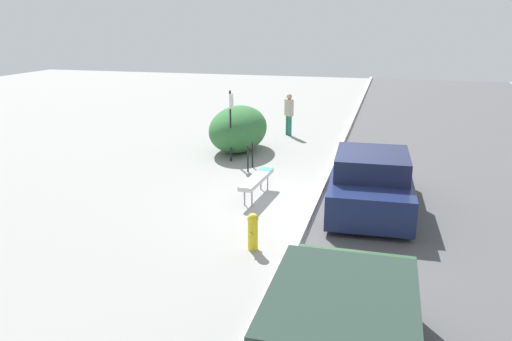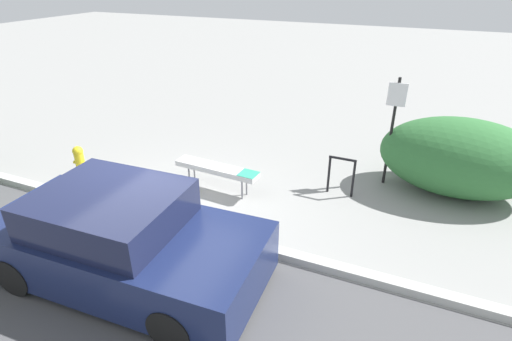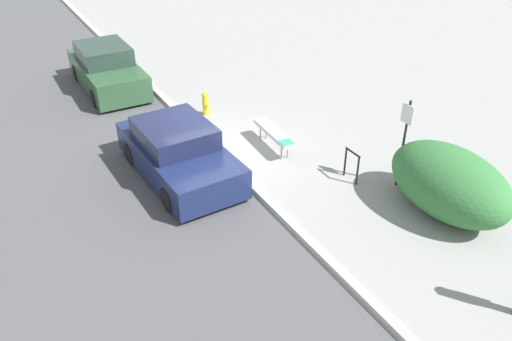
# 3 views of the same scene
# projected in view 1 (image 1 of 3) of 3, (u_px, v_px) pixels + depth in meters

# --- Properties ---
(ground_plane) EXTENTS (60.00, 60.00, 0.00)m
(ground_plane) POSITION_uv_depth(u_px,v_px,m) (314.00, 206.00, 12.34)
(ground_plane) COLOR gray
(curb) EXTENTS (60.00, 0.20, 0.13)m
(curb) POSITION_uv_depth(u_px,v_px,m) (314.00, 203.00, 12.32)
(curb) COLOR #B7B7B2
(curb) RESTS_ON ground_plane
(bench) EXTENTS (1.86, 0.47, 0.56)m
(bench) POSITION_uv_depth(u_px,v_px,m) (257.00, 179.00, 12.80)
(bench) COLOR gray
(bench) RESTS_ON ground_plane
(bike_rack) EXTENTS (0.55, 0.06, 0.83)m
(bike_rack) POSITION_uv_depth(u_px,v_px,m) (250.00, 154.00, 15.21)
(bike_rack) COLOR black
(bike_rack) RESTS_ON ground_plane
(sign_post) EXTENTS (0.36, 0.08, 2.30)m
(sign_post) POSITION_uv_depth(u_px,v_px,m) (231.00, 119.00, 15.88)
(sign_post) COLOR black
(sign_post) RESTS_ON ground_plane
(fire_hydrant) EXTENTS (0.36, 0.22, 0.77)m
(fire_hydrant) POSITION_uv_depth(u_px,v_px,m) (253.00, 230.00, 9.86)
(fire_hydrant) COLOR gold
(fire_hydrant) RESTS_ON ground_plane
(shrub_hedge) EXTENTS (3.11, 1.89, 1.58)m
(shrub_hedge) POSITION_uv_depth(u_px,v_px,m) (238.00, 129.00, 17.36)
(shrub_hedge) COLOR #337038
(shrub_hedge) RESTS_ON ground_plane
(pedestrian) EXTENTS (0.42, 0.40, 1.66)m
(pedestrian) POSITION_uv_depth(u_px,v_px,m) (289.00, 113.00, 19.77)
(pedestrian) COLOR #267259
(pedestrian) RESTS_ON ground_plane
(parked_car_near) EXTENTS (4.17, 2.03, 1.41)m
(parked_car_near) POSITION_uv_depth(u_px,v_px,m) (371.00, 182.00, 12.03)
(parked_car_near) COLOR black
(parked_car_near) RESTS_ON ground_plane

